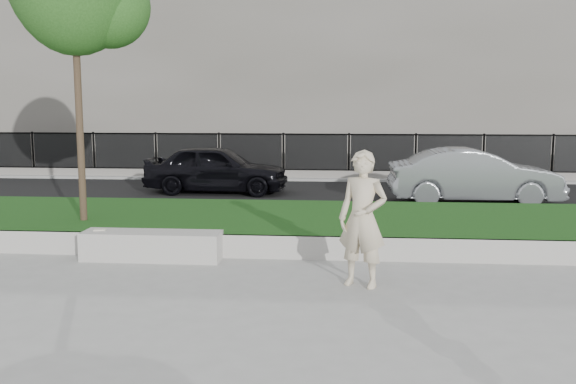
# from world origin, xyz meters

# --- Properties ---
(ground) EXTENTS (90.00, 90.00, 0.00)m
(ground) POSITION_xyz_m (0.00, 0.00, 0.00)
(ground) COLOR gray
(ground) RESTS_ON ground
(grass_bank) EXTENTS (34.00, 4.00, 0.40)m
(grass_bank) POSITION_xyz_m (0.00, 3.00, 0.20)
(grass_bank) COLOR black
(grass_bank) RESTS_ON ground
(grass_kerb) EXTENTS (34.00, 0.08, 0.40)m
(grass_kerb) POSITION_xyz_m (0.00, 1.04, 0.20)
(grass_kerb) COLOR #ACA9A1
(grass_kerb) RESTS_ON ground
(street) EXTENTS (34.00, 7.00, 0.04)m
(street) POSITION_xyz_m (0.00, 8.50, 0.02)
(street) COLOR black
(street) RESTS_ON ground
(far_pavement) EXTENTS (34.00, 3.00, 0.12)m
(far_pavement) POSITION_xyz_m (0.00, 13.00, 0.06)
(far_pavement) COLOR gray
(far_pavement) RESTS_ON ground
(iron_fence) EXTENTS (32.00, 0.30, 1.50)m
(iron_fence) POSITION_xyz_m (0.00, 12.00, 0.54)
(iron_fence) COLOR slate
(iron_fence) RESTS_ON far_pavement
(building_facade) EXTENTS (34.00, 10.00, 10.00)m
(building_facade) POSITION_xyz_m (0.00, 20.00, 5.00)
(building_facade) COLOR #5F5B53
(building_facade) RESTS_ON ground
(stone_bench) EXTENTS (2.33, 0.58, 0.48)m
(stone_bench) POSITION_xyz_m (-1.75, 0.80, 0.24)
(stone_bench) COLOR #ACA9A1
(stone_bench) RESTS_ON ground
(man) EXTENTS (0.84, 0.70, 1.96)m
(man) POSITION_xyz_m (1.72, -0.46, 0.98)
(man) COLOR beige
(man) RESTS_ON ground
(book) EXTENTS (0.22, 0.18, 0.02)m
(book) POSITION_xyz_m (-2.66, 0.84, 0.49)
(book) COLOR beige
(book) RESTS_ON stone_bench
(car_dark) EXTENTS (4.16, 1.82, 1.39)m
(car_dark) POSITION_xyz_m (-2.20, 8.56, 0.74)
(car_dark) COLOR black
(car_dark) RESTS_ON street
(car_silver) EXTENTS (4.35, 1.65, 1.42)m
(car_silver) POSITION_xyz_m (4.77, 7.21, 0.75)
(car_silver) COLOR gray
(car_silver) RESTS_ON street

